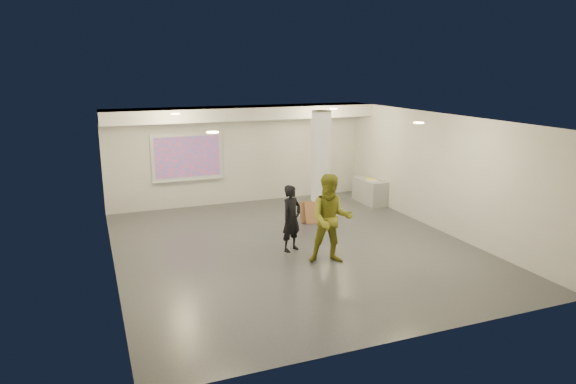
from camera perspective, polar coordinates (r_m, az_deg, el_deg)
name	(u,v)px	position (r m, az deg, el deg)	size (l,w,h in m)	color
floor	(294,247)	(12.10, 0.70, -6.18)	(8.00, 9.00, 0.01)	#35383C
ceiling	(295,119)	(11.43, 0.74, 8.11)	(8.00, 9.00, 0.01)	white
wall_back	(239,155)	(15.85, -5.44, 4.15)	(8.00, 0.01, 3.00)	silver
wall_front	(409,248)	(7.86, 13.27, -6.12)	(8.00, 0.01, 3.00)	silver
wall_left	(109,202)	(10.86, -19.23, -1.01)	(0.01, 9.00, 3.00)	silver
wall_right	(439,172)	(13.66, 16.46, 2.10)	(0.01, 9.00, 3.00)	silver
soffit_band	(243,113)	(15.16, -4.97, 8.75)	(8.00, 1.10, 0.36)	silver
downlight_nw	(175,114)	(13.25, -12.41, 8.48)	(0.22, 0.22, 0.02)	#FFD788
downlight_ne	(334,109)	(14.61, 5.09, 9.20)	(0.22, 0.22, 0.02)	#FFD788
downlight_sw	(213,132)	(9.34, -8.38, 6.58)	(0.22, 0.22, 0.02)	#FFD788
downlight_se	(419,123)	(11.19, 14.32, 7.46)	(0.22, 0.22, 0.02)	#FFD788
column	(321,167)	(13.88, 3.66, 2.81)	(0.52, 0.52, 3.00)	white
projection_screen	(187,157)	(15.45, -11.12, 3.80)	(2.10, 0.13, 1.42)	silver
credenza	(370,191)	(16.10, 9.07, 0.10)	(0.54, 1.29, 0.75)	#939699
papers_stack	(373,180)	(15.81, 9.41, 1.27)	(0.25, 0.32, 0.02)	white
postit_pad	(371,179)	(15.97, 9.20, 1.42)	(0.22, 0.30, 0.03)	yellow
cardboard_back	(310,211)	(13.97, 2.43, -2.17)	(0.54, 0.05, 0.59)	#93623F
cardboard_front	(315,213)	(13.89, 2.97, -2.30)	(0.54, 0.05, 0.59)	#93623F
woman	(292,218)	(11.68, 0.40, -2.94)	(0.56, 0.37, 1.54)	black
man	(331,219)	(10.97, 4.81, -3.01)	(0.94, 0.73, 1.94)	olive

